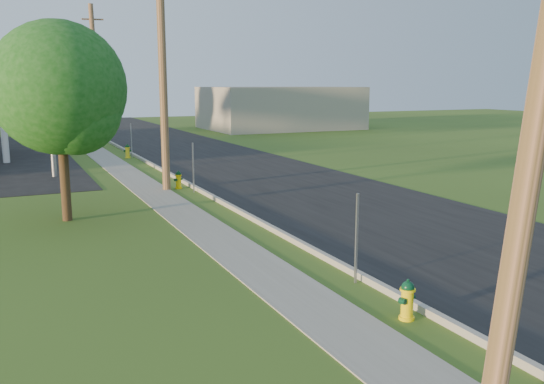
{
  "coord_description": "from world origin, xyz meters",
  "views": [
    {
      "loc": [
        -6.46,
        -5.92,
        4.29
      ],
      "look_at": [
        0.0,
        8.0,
        1.4
      ],
      "focal_mm": 38.0,
      "sensor_mm": 36.0,
      "label": 1
    }
  ],
  "objects_px": {
    "utility_pole_mid": "(163,67)",
    "tree_verge": "(63,93)",
    "price_pylon": "(46,58)",
    "hydrant_far": "(127,151)",
    "hydrant_mid": "(179,180)",
    "utility_pole_far": "(96,76)",
    "hydrant_near": "(407,300)"
  },
  "relations": [
    {
      "from": "utility_pole_far",
      "to": "hydrant_near",
      "type": "height_order",
      "value": "utility_pole_far"
    },
    {
      "from": "utility_pole_far",
      "to": "hydrant_far",
      "type": "xyz_separation_m",
      "value": [
        0.57,
        -6.9,
        -4.39
      ]
    },
    {
      "from": "tree_verge",
      "to": "hydrant_near",
      "type": "xyz_separation_m",
      "value": [
        4.78,
        -10.86,
        -3.62
      ]
    },
    {
      "from": "hydrant_far",
      "to": "price_pylon",
      "type": "bearing_deg",
      "value": -128.63
    },
    {
      "from": "price_pylon",
      "to": "hydrant_near",
      "type": "xyz_separation_m",
      "value": [
        4.52,
        -20.38,
        -5.05
      ]
    },
    {
      "from": "hydrant_near",
      "to": "hydrant_far",
      "type": "distance_m",
      "value": 25.97
    },
    {
      "from": "utility_pole_far",
      "to": "hydrant_mid",
      "type": "bearing_deg",
      "value": -88.31
    },
    {
      "from": "utility_pole_mid",
      "to": "tree_verge",
      "type": "xyz_separation_m",
      "value": [
        -4.16,
        -4.01,
        -0.95
      ]
    },
    {
      "from": "utility_pole_mid",
      "to": "price_pylon",
      "type": "distance_m",
      "value": 6.76
    },
    {
      "from": "hydrant_far",
      "to": "hydrant_mid",
      "type": "bearing_deg",
      "value": -90.23
    },
    {
      "from": "hydrant_far",
      "to": "utility_pole_far",
      "type": "bearing_deg",
      "value": 94.76
    },
    {
      "from": "hydrant_mid",
      "to": "utility_pole_far",
      "type": "bearing_deg",
      "value": 91.69
    },
    {
      "from": "tree_verge",
      "to": "utility_pole_mid",
      "type": "bearing_deg",
      "value": 43.96
    },
    {
      "from": "utility_pole_mid",
      "to": "hydrant_far",
      "type": "xyz_separation_m",
      "value": [
        0.57,
        11.1,
        -4.55
      ]
    },
    {
      "from": "tree_verge",
      "to": "hydrant_mid",
      "type": "bearing_deg",
      "value": 41.11
    },
    {
      "from": "price_pylon",
      "to": "hydrant_far",
      "type": "distance_m",
      "value": 8.75
    },
    {
      "from": "hydrant_near",
      "to": "hydrant_mid",
      "type": "xyz_separation_m",
      "value": [
        -0.09,
        14.96,
        -0.01
      ]
    },
    {
      "from": "utility_pole_mid",
      "to": "utility_pole_far",
      "type": "distance_m",
      "value": 18.0
    },
    {
      "from": "utility_pole_far",
      "to": "price_pylon",
      "type": "xyz_separation_m",
      "value": [
        -3.9,
        -12.5,
        0.63
      ]
    },
    {
      "from": "utility_pole_far",
      "to": "hydrant_far",
      "type": "relative_size",
      "value": 11.39
    },
    {
      "from": "utility_pole_far",
      "to": "price_pylon",
      "type": "relative_size",
      "value": 1.39
    },
    {
      "from": "tree_verge",
      "to": "hydrant_far",
      "type": "height_order",
      "value": "tree_verge"
    },
    {
      "from": "utility_pole_far",
      "to": "tree_verge",
      "type": "height_order",
      "value": "utility_pole_far"
    },
    {
      "from": "hydrant_near",
      "to": "hydrant_mid",
      "type": "height_order",
      "value": "hydrant_near"
    },
    {
      "from": "tree_verge",
      "to": "hydrant_far",
      "type": "bearing_deg",
      "value": 72.6
    },
    {
      "from": "tree_verge",
      "to": "hydrant_far",
      "type": "distance_m",
      "value": 16.24
    },
    {
      "from": "hydrant_mid",
      "to": "hydrant_far",
      "type": "bearing_deg",
      "value": 89.77
    },
    {
      "from": "price_pylon",
      "to": "hydrant_mid",
      "type": "bearing_deg",
      "value": -50.74
    },
    {
      "from": "utility_pole_far",
      "to": "hydrant_mid",
      "type": "distance_m",
      "value": 18.47
    },
    {
      "from": "price_pylon",
      "to": "tree_verge",
      "type": "distance_m",
      "value": 9.62
    },
    {
      "from": "price_pylon",
      "to": "hydrant_mid",
      "type": "distance_m",
      "value": 8.64
    },
    {
      "from": "utility_pole_mid",
      "to": "tree_verge",
      "type": "bearing_deg",
      "value": -136.04
    }
  ]
}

